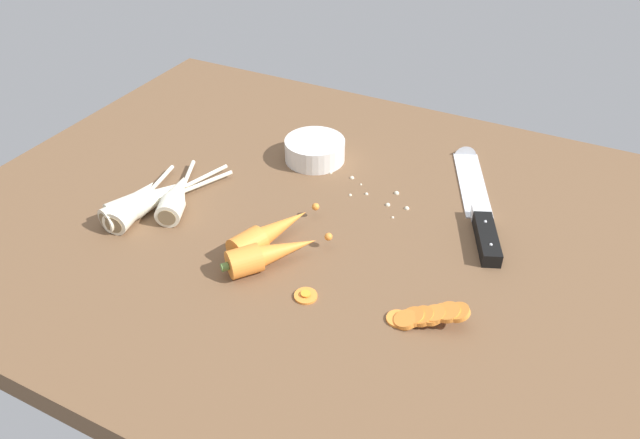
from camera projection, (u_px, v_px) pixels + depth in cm
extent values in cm
cube|color=brown|center=(326.00, 230.00, 98.24)|extent=(120.00, 90.00, 4.00)
cube|color=silver|center=(472.00, 183.00, 105.20)|extent=(11.74, 20.16, 0.50)
cone|color=silver|center=(464.00, 150.00, 114.13)|extent=(4.81, 4.29, 3.96)
cube|color=silver|center=(481.00, 213.00, 96.71)|extent=(3.48, 2.98, 2.20)
cube|color=black|center=(487.00, 239.00, 91.52)|extent=(6.81, 11.23, 2.20)
sphere|color=silver|center=(485.00, 222.00, 93.10)|extent=(0.50, 0.50, 0.50)
sphere|color=silver|center=(491.00, 245.00, 88.63)|extent=(0.50, 0.50, 0.50)
cylinder|color=orange|center=(248.00, 245.00, 88.68)|extent=(5.56, 6.00, 4.20)
cone|color=orange|center=(278.00, 228.00, 91.98)|extent=(7.57, 12.44, 3.99)
sphere|color=orange|center=(316.00, 207.00, 96.47)|extent=(1.20, 1.20, 1.20)
cylinder|color=#5B7F3D|center=(231.00, 255.00, 86.96)|extent=(1.46, 1.33, 1.20)
cylinder|color=orange|center=(245.00, 261.00, 85.85)|extent=(6.18, 6.26, 4.20)
cone|color=orange|center=(281.00, 250.00, 87.73)|extent=(10.06, 11.24, 3.99)
sphere|color=orange|center=(328.00, 237.00, 90.30)|extent=(1.20, 1.20, 1.20)
cylinder|color=#5B7F3D|center=(225.00, 267.00, 84.86)|extent=(1.56, 1.53, 1.20)
cylinder|color=silver|center=(121.00, 214.00, 95.09)|extent=(5.43, 6.48, 4.00)
cone|color=silver|center=(162.00, 193.00, 99.58)|extent=(6.49, 10.57, 3.80)
cylinder|color=silver|center=(201.00, 179.00, 104.72)|extent=(3.75, 10.46, 0.70)
cylinder|color=#7A6647|center=(105.00, 221.00, 93.48)|extent=(2.77, 1.09, 2.80)
cylinder|color=silver|center=(121.00, 217.00, 94.47)|extent=(4.75, 5.11, 4.00)
cone|color=silver|center=(141.00, 195.00, 99.22)|extent=(5.19, 8.48, 3.80)
cylinder|color=silver|center=(161.00, 179.00, 104.63)|extent=(2.26, 8.55, 0.70)
cylinder|color=#7A6647|center=(114.00, 225.00, 92.76)|extent=(2.81, 0.81, 2.80)
cylinder|color=silver|center=(170.00, 210.00, 95.96)|extent=(5.35, 5.45, 4.00)
cone|color=silver|center=(179.00, 189.00, 100.61)|extent=(6.48, 8.36, 3.80)
cylinder|color=silver|center=(188.00, 174.00, 105.93)|extent=(3.89, 7.67, 0.70)
cylinder|color=#7A6647|center=(167.00, 218.00, 94.28)|extent=(2.68, 1.40, 2.80)
cylinder|color=silver|center=(124.00, 210.00, 95.89)|extent=(5.81, 6.44, 4.00)
cone|color=silver|center=(166.00, 193.00, 99.59)|extent=(7.30, 10.10, 3.80)
cylinder|color=silver|center=(206.00, 182.00, 103.91)|extent=(4.78, 9.53, 0.70)
cylinder|color=#7A6647|center=(108.00, 216.00, 94.56)|extent=(2.68, 1.42, 2.80)
cylinder|color=orange|center=(398.00, 318.00, 79.43)|extent=(3.13, 3.13, 0.70)
cylinder|color=orange|center=(406.00, 320.00, 78.83)|extent=(3.28, 3.17, 1.84)
cylinder|color=orange|center=(413.00, 317.00, 78.89)|extent=(3.32, 3.19, 2.17)
cylinder|color=orange|center=(422.00, 316.00, 78.66)|extent=(3.39, 3.26, 2.19)
cylinder|color=orange|center=(431.00, 316.00, 78.38)|extent=(3.20, 3.11, 1.66)
cylinder|color=orange|center=(434.00, 314.00, 78.25)|extent=(3.13, 3.02, 1.81)
cylinder|color=orange|center=(443.00, 313.00, 78.16)|extent=(3.07, 2.96, 1.75)
cylinder|color=orange|center=(448.00, 312.00, 77.89)|extent=(3.41, 3.29, 2.07)
cylinder|color=orange|center=(458.00, 312.00, 77.54)|extent=(3.24, 3.10, 2.12)
cylinder|color=orange|center=(306.00, 295.00, 82.87)|extent=(3.22, 3.22, 0.70)
cylinder|color=#FF9E2B|center=(306.00, 293.00, 82.71)|extent=(1.35, 1.35, 0.16)
cylinder|color=white|center=(315.00, 150.00, 110.85)|extent=(11.00, 11.00, 4.00)
cylinder|color=#BCBCB8|center=(315.00, 148.00, 110.56)|extent=(8.80, 8.80, 2.80)
sphere|color=beige|center=(367.00, 193.00, 102.75)|extent=(0.62, 0.62, 0.62)
sphere|color=beige|center=(388.00, 203.00, 100.12)|extent=(0.81, 0.81, 0.81)
sphere|color=beige|center=(350.00, 194.00, 102.51)|extent=(0.54, 0.54, 0.54)
sphere|color=beige|center=(352.00, 176.00, 106.70)|extent=(0.78, 0.78, 0.78)
sphere|color=beige|center=(330.00, 171.00, 108.08)|extent=(0.76, 0.76, 0.76)
sphere|color=beige|center=(393.00, 217.00, 97.46)|extent=(0.47, 0.47, 0.47)
sphere|color=beige|center=(397.00, 191.00, 102.85)|extent=(0.87, 0.87, 0.87)
sphere|color=beige|center=(361.00, 184.00, 105.15)|extent=(0.43, 0.43, 0.43)
sphere|color=beige|center=(407.00, 207.00, 99.33)|extent=(0.84, 0.84, 0.84)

